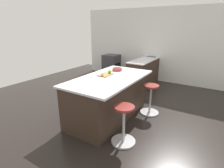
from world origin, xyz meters
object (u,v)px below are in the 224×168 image
at_px(kitchen_island, 108,97).
at_px(apple_yellow, 102,74).
at_px(stool_by_window, 150,100).
at_px(cutting_board, 106,75).
at_px(stool_middle, 124,126).
at_px(oven_range, 111,65).
at_px(fruit_bowl, 117,69).
at_px(apple_green, 110,72).

xyz_separation_m(kitchen_island, apple_yellow, (0.04, -0.12, 0.53)).
relative_size(stool_by_window, cutting_board, 1.98).
distance_m(stool_by_window, stool_middle, 1.32).
bearing_deg(stool_by_window, oven_range, -133.05).
bearing_deg(oven_range, fruit_bowl, 34.69).
relative_size(stool_middle, fruit_bowl, 3.00).
xyz_separation_m(cutting_board, fruit_bowl, (-0.49, 0.01, 0.03)).
distance_m(kitchen_island, apple_green, 0.59).
distance_m(apple_green, fruit_bowl, 0.37).
height_order(stool_middle, apple_green, apple_green).
height_order(cutting_board, apple_yellow, apple_yellow).
bearing_deg(apple_green, stool_by_window, 117.24).
bearing_deg(fruit_bowl, stool_by_window, 94.60).
bearing_deg(apple_green, kitchen_island, 24.73).
bearing_deg(cutting_board, apple_green, 165.11).
xyz_separation_m(stool_middle, apple_yellow, (-0.62, -0.87, 0.67)).
relative_size(oven_range, stool_middle, 1.23).
height_order(kitchen_island, stool_middle, kitchen_island).
bearing_deg(stool_by_window, apple_green, -62.76).
bearing_deg(apple_yellow, oven_range, -151.08).
relative_size(cutting_board, apple_green, 4.37).
relative_size(apple_yellow, fruit_bowl, 0.30).
xyz_separation_m(apple_green, fruit_bowl, (-0.37, -0.02, -0.02)).
distance_m(oven_range, cutting_board, 3.50).
height_order(stool_by_window, fruit_bowl, fruit_bowl).
bearing_deg(stool_by_window, kitchen_island, -48.58).
bearing_deg(apple_green, oven_range, -148.61).
relative_size(stool_by_window, apple_green, 8.64).
bearing_deg(apple_yellow, stool_middle, 54.60).
bearing_deg(fruit_bowl, stool_middle, 34.83).
distance_m(stool_middle, cutting_board, 1.33).
xyz_separation_m(stool_by_window, fruit_bowl, (0.07, -0.87, 0.66)).
bearing_deg(apple_yellow, apple_green, 175.84).
xyz_separation_m(oven_range, cutting_board, (3.00, 1.72, 0.52)).
xyz_separation_m(oven_range, apple_green, (2.88, 1.75, 0.58)).
relative_size(kitchen_island, apple_yellow, 29.19).
bearing_deg(kitchen_island, apple_yellow, -70.96).
xyz_separation_m(stool_by_window, cutting_board, (0.56, -0.89, 0.63)).
bearing_deg(stool_by_window, cutting_board, -57.58).
relative_size(apple_green, apple_yellow, 1.15).
bearing_deg(kitchen_island, fruit_bowl, -168.35).
height_order(cutting_board, fruit_bowl, fruit_bowl).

